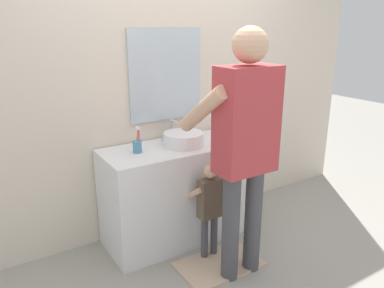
{
  "coord_description": "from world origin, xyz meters",
  "views": [
    {
      "loc": [
        -1.49,
        -2.25,
        1.79
      ],
      "look_at": [
        0.0,
        0.15,
        0.88
      ],
      "focal_mm": 35.01,
      "sensor_mm": 36.0,
      "label": 1
    }
  ],
  "objects": [
    {
      "name": "child_toddler",
      "position": [
        0.0,
        -0.1,
        0.47
      ],
      "size": [
        0.24,
        0.24,
        0.79
      ],
      "color": "#47474C",
      "rests_on": "ground"
    },
    {
      "name": "faucet",
      "position": [
        0.0,
        0.48,
        0.92
      ],
      "size": [
        0.18,
        0.14,
        0.18
      ],
      "color": "#B7BABF",
      "rests_on": "vanity_cabinet"
    },
    {
      "name": "ground_plane",
      "position": [
        0.0,
        0.0,
        0.0
      ],
      "size": [
        14.0,
        14.0,
        0.0
      ],
      "primitive_type": "plane",
      "color": "#9E998E"
    },
    {
      "name": "bath_mat",
      "position": [
        0.0,
        -0.25,
        0.01
      ],
      "size": [
        0.64,
        0.4,
        0.02
      ],
      "primitive_type": "cube",
      "color": "#CCAD8E",
      "rests_on": "ground"
    },
    {
      "name": "vanity_cabinet",
      "position": [
        0.0,
        0.3,
        0.42
      ],
      "size": [
        1.35,
        0.54,
        0.84
      ],
      "primitive_type": "cube",
      "color": "white",
      "rests_on": "ground"
    },
    {
      "name": "back_wall",
      "position": [
        0.0,
        0.62,
        1.35
      ],
      "size": [
        4.4,
        0.1,
        2.7
      ],
      "color": "beige",
      "rests_on": "ground"
    },
    {
      "name": "adult_parent",
      "position": [
        0.09,
        -0.38,
        1.07
      ],
      "size": [
        0.55,
        0.58,
        1.78
      ],
      "color": "#47474C",
      "rests_on": "ground"
    },
    {
      "name": "sink_basin",
      "position": [
        0.0,
        0.28,
        0.89
      ],
      "size": [
        0.33,
        0.33,
        0.11
      ],
      "color": "white",
      "rests_on": "vanity_cabinet"
    },
    {
      "name": "toothbrush_cup",
      "position": [
        -0.4,
        0.31,
        0.89
      ],
      "size": [
        0.07,
        0.07,
        0.21
      ],
      "color": "#4C8EB2",
      "rests_on": "vanity_cabinet"
    }
  ]
}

